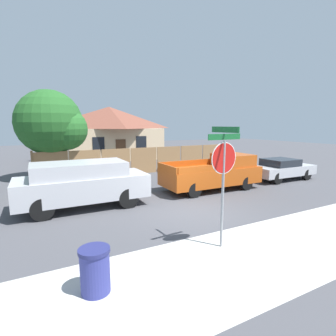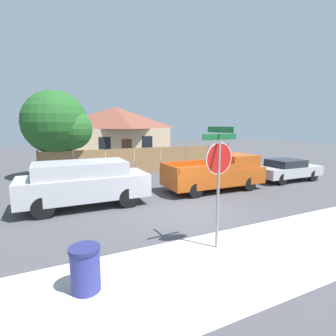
# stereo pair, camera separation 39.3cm
# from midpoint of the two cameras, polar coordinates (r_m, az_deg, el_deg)

# --- Properties ---
(ground_plane) EXTENTS (80.00, 80.00, 0.00)m
(ground_plane) POSITION_cam_midpoint_polar(r_m,az_deg,el_deg) (10.15, 3.97, -9.41)
(ground_plane) COLOR #47474C
(sidewalk_strip) EXTENTS (36.00, 3.20, 0.01)m
(sidewalk_strip) POSITION_cam_midpoint_polar(r_m,az_deg,el_deg) (7.57, 19.11, -16.72)
(sidewalk_strip) COLOR beige
(sidewalk_strip) RESTS_ON ground
(wooden_fence) EXTENTS (13.56, 0.12, 1.84)m
(wooden_fence) POSITION_cam_midpoint_polar(r_m,az_deg,el_deg) (17.83, -5.89, 1.65)
(wooden_fence) COLOR #997047
(wooden_fence) RESTS_ON ground
(house) EXTENTS (9.28, 7.22, 4.98)m
(house) POSITION_cam_midpoint_polar(r_m,az_deg,el_deg) (26.61, -12.95, 7.71)
(house) COLOR beige
(house) RESTS_ON ground
(oak_tree) EXTENTS (4.00, 3.81, 5.30)m
(oak_tree) POSITION_cam_midpoint_polar(r_m,az_deg,el_deg) (17.13, -24.38, 8.70)
(oak_tree) COLOR brown
(oak_tree) RESTS_ON ground
(red_suv) EXTENTS (5.00, 2.04, 1.83)m
(red_suv) POSITION_cam_midpoint_polar(r_m,az_deg,el_deg) (10.93, -19.06, -3.06)
(red_suv) COLOR #B7B7BC
(red_suv) RESTS_ON ground
(orange_pickup) EXTENTS (5.06, 2.09, 1.75)m
(orange_pickup) POSITION_cam_midpoint_polar(r_m,az_deg,el_deg) (13.49, 9.21, -1.03)
(orange_pickup) COLOR #B74C14
(orange_pickup) RESTS_ON ground
(parked_sedan) EXTENTS (4.04, 1.83, 1.26)m
(parked_sedan) POSITION_cam_midpoint_polar(r_m,az_deg,el_deg) (17.00, 22.84, -0.12)
(parked_sedan) COLOR #B7B7BC
(parked_sedan) RESTS_ON ground
(stop_sign) EXTENTS (1.08, 0.97, 3.23)m
(stop_sign) POSITION_cam_midpoint_polar(r_m,az_deg,el_deg) (6.87, 10.42, 0.41)
(stop_sign) COLOR gray
(stop_sign) RESTS_ON ground
(trash_bin) EXTENTS (0.61, 0.61, 0.92)m
(trash_bin) POSITION_cam_midpoint_polar(r_m,az_deg,el_deg) (5.72, -17.64, -20.46)
(trash_bin) COLOR navy
(trash_bin) RESTS_ON ground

